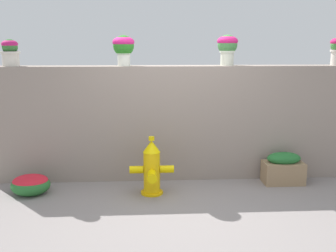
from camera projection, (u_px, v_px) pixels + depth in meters
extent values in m
plane|color=gray|center=(182.00, 209.00, 5.05)|extent=(24.00, 24.00, 0.00)
cube|color=gray|center=(174.00, 122.00, 6.12)|extent=(5.43, 0.37, 1.70)
cylinder|color=silver|center=(11.00, 59.00, 5.78)|extent=(0.23, 0.23, 0.21)
cylinder|color=silver|center=(10.00, 52.00, 5.76)|extent=(0.28, 0.28, 0.03)
sphere|color=#346E31|center=(10.00, 47.00, 5.75)|extent=(0.22, 0.22, 0.22)
ellipsoid|color=#C41E67|center=(10.00, 44.00, 5.74)|extent=(0.23, 0.23, 0.12)
cylinder|color=silver|center=(124.00, 59.00, 5.87)|extent=(0.18, 0.18, 0.20)
cylinder|color=silver|center=(124.00, 53.00, 5.85)|extent=(0.21, 0.21, 0.03)
sphere|color=#24721E|center=(124.00, 46.00, 5.83)|extent=(0.30, 0.30, 0.30)
ellipsoid|color=#C61D6B|center=(123.00, 42.00, 5.82)|extent=(0.32, 0.32, 0.17)
cylinder|color=beige|center=(227.00, 58.00, 6.01)|extent=(0.19, 0.19, 0.22)
cylinder|color=beige|center=(227.00, 52.00, 5.99)|extent=(0.23, 0.23, 0.03)
sphere|color=#3B793C|center=(227.00, 45.00, 5.97)|extent=(0.29, 0.29, 0.29)
ellipsoid|color=#BF1A61|center=(228.00, 41.00, 5.96)|extent=(0.31, 0.31, 0.16)
cylinder|color=#EBB50B|center=(152.00, 192.00, 5.57)|extent=(0.30, 0.30, 0.03)
cylinder|color=#EBB50B|center=(152.00, 173.00, 5.51)|extent=(0.22, 0.22, 0.59)
cone|color=#E4C005|center=(152.00, 146.00, 5.43)|extent=(0.24, 0.24, 0.16)
cylinder|color=#E4C005|center=(151.00, 139.00, 5.41)|extent=(0.08, 0.08, 0.05)
cylinder|color=#E4C005|center=(137.00, 170.00, 5.49)|extent=(0.19, 0.10, 0.10)
cylinder|color=#E4C005|center=(167.00, 169.00, 5.51)|extent=(0.19, 0.10, 0.10)
cylinder|color=#E4C005|center=(152.00, 176.00, 5.29)|extent=(0.13, 0.21, 0.13)
ellipsoid|color=#27662D|center=(31.00, 185.00, 5.53)|extent=(0.53, 0.48, 0.28)
ellipsoid|color=red|center=(30.00, 181.00, 5.52)|extent=(0.48, 0.42, 0.15)
cube|color=#927554|center=(283.00, 173.00, 5.95)|extent=(0.58, 0.33, 0.32)
ellipsoid|color=#22642C|center=(284.00, 158.00, 5.91)|extent=(0.49, 0.28, 0.18)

